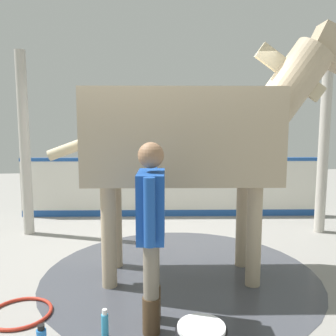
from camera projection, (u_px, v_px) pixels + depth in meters
ground_plane at (157, 263)px, 4.53m from camera, size 16.00×16.00×0.02m
wet_patch at (180, 275)px, 4.18m from camera, size 3.15×3.15×0.00m
barrier_wall at (173, 189)px, 6.67m from camera, size 0.51×5.56×1.09m
roof_post_near at (324, 144)px, 5.59m from camera, size 0.16×0.16×2.80m
roof_post_far at (25, 145)px, 5.51m from camera, size 0.16×0.16×2.80m
horse at (193, 134)px, 3.96m from camera, size 1.14×3.46×2.80m
handler at (151, 224)px, 3.02m from camera, size 0.65×0.26×1.60m
bottle_shampoo at (105, 325)px, 2.96m from camera, size 0.06×0.06×0.25m
hose_coil at (20, 313)px, 3.32m from camera, size 0.58×0.58×0.03m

